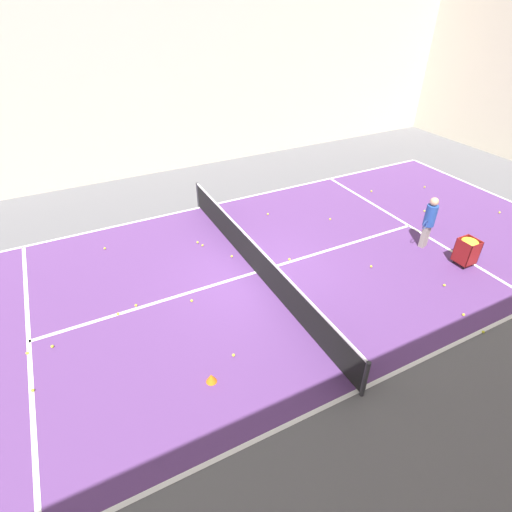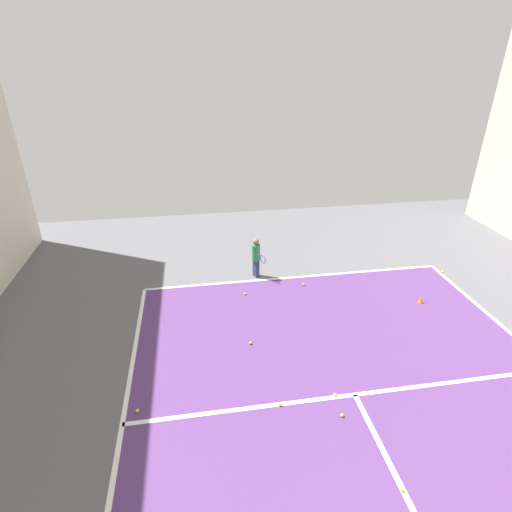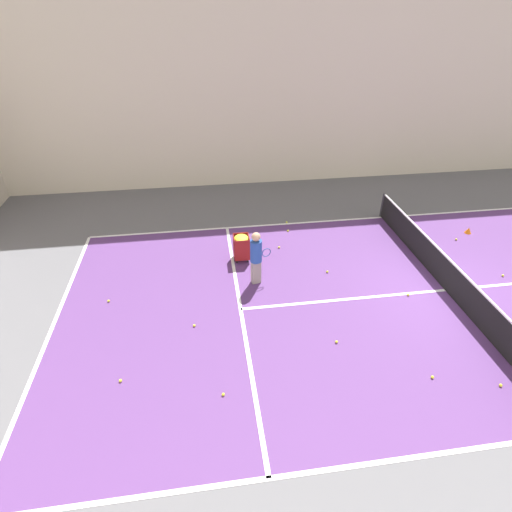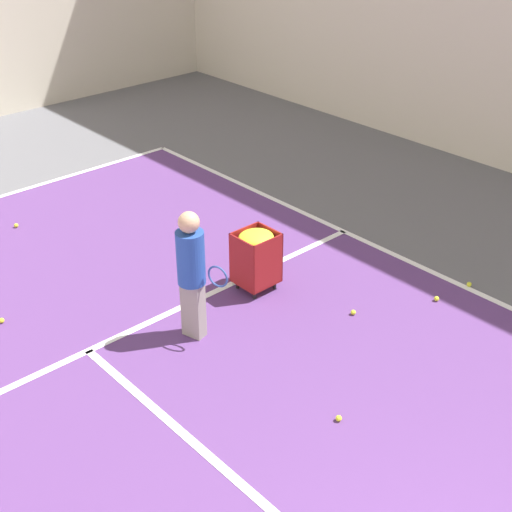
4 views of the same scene
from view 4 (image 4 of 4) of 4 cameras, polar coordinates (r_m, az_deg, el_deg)
name	(u,v)px [view 4 (image 4 of 4)]	position (r m, az deg, el deg)	size (l,w,h in m)	color
line_service_far	(88,351)	(8.95, -13.27, -7.39)	(9.28, 0.10, 0.00)	white
coach_at_net	(192,267)	(8.49, -5.18, -0.92)	(0.42, 0.67, 1.71)	gray
ball_cart	(256,250)	(9.58, 0.00, 0.50)	(0.53, 0.50, 0.88)	maroon
tennis_ball_0	(16,225)	(12.09, -18.64, 2.34)	(0.07, 0.07, 0.07)	yellow
tennis_ball_4	(469,284)	(10.34, 16.68, -2.18)	(0.07, 0.07, 0.07)	yellow
tennis_ball_5	(437,299)	(9.90, 14.24, -3.33)	(0.07, 0.07, 0.07)	yellow
tennis_ball_9	(2,320)	(9.74, -19.68, -4.88)	(0.07, 0.07, 0.07)	yellow
tennis_ball_10	(353,312)	(9.41, 7.79, -4.49)	(0.07, 0.07, 0.07)	yellow
tennis_ball_15	(339,418)	(7.81, 6.63, -12.77)	(0.07, 0.07, 0.07)	yellow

